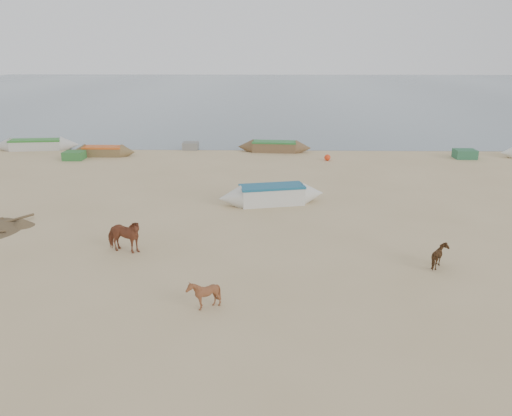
{
  "coord_description": "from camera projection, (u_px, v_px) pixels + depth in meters",
  "views": [
    {
      "loc": [
        0.47,
        -16.71,
        7.63
      ],
      "look_at": [
        0.0,
        4.0,
        1.0
      ],
      "focal_mm": 35.0,
      "sensor_mm": 36.0,
      "label": 1
    }
  ],
  "objects": [
    {
      "name": "waterline_canoes",
      "position": [
        242.0,
        149.0,
        37.79
      ],
      "size": [
        60.19,
        4.07,
        0.84
      ],
      "color": "brown",
      "rests_on": "ground"
    },
    {
      "name": "ground",
      "position": [
        254.0,
        267.0,
        18.25
      ],
      "size": [
        140.0,
        140.0,
        0.0
      ],
      "primitive_type": "plane",
      "color": "tan",
      "rests_on": "ground"
    },
    {
      "name": "cow_adult",
      "position": [
        124.0,
        236.0,
        19.39
      ],
      "size": [
        1.76,
        1.16,
        1.37
      ],
      "primitive_type": "imported",
      "rotation": [
        0.0,
        0.0,
        1.29
      ],
      "color": "brown",
      "rests_on": "ground"
    },
    {
      "name": "beach_clutter",
      "position": [
        323.0,
        152.0,
        37.01
      ],
      "size": [
        44.12,
        5.2,
        0.64
      ],
      "color": "#306B32",
      "rests_on": "ground"
    },
    {
      "name": "sea",
      "position": [
        265.0,
        90.0,
        96.32
      ],
      "size": [
        160.0,
        160.0,
        0.0
      ],
      "primitive_type": "plane",
      "color": "slate",
      "rests_on": "ground"
    },
    {
      "name": "calf_right",
      "position": [
        441.0,
        257.0,
        18.09
      ],
      "size": [
        0.84,
        0.95,
        0.87
      ],
      "primitive_type": "imported",
      "rotation": [
        0.0,
        0.0,
        1.45
      ],
      "color": "#4F3119",
      "rests_on": "ground"
    },
    {
      "name": "calf_front",
      "position": [
        204.0,
        294.0,
        15.21
      ],
      "size": [
        1.04,
        0.97,
        0.97
      ],
      "primitive_type": "imported",
      "rotation": [
        0.0,
        0.0,
        -1.81
      ],
      "color": "brown",
      "rests_on": "ground"
    },
    {
      "name": "near_canoe",
      "position": [
        272.0,
        195.0,
        25.53
      ],
      "size": [
        5.66,
        2.43,
        0.99
      ],
      "primitive_type": null,
      "rotation": [
        0.0,
        0.0,
        0.22
      ],
      "color": "silver",
      "rests_on": "ground"
    }
  ]
}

